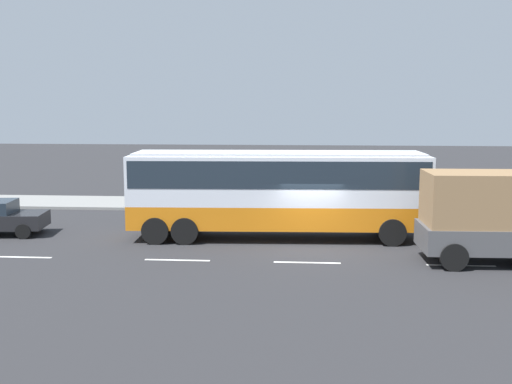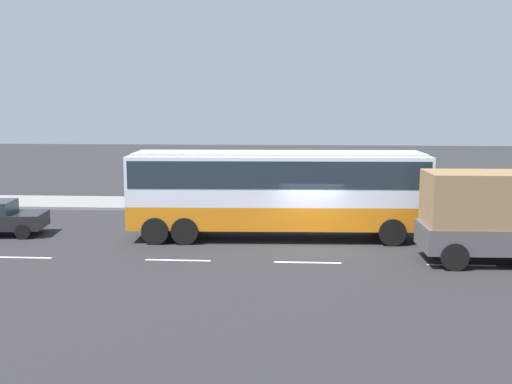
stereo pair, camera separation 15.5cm
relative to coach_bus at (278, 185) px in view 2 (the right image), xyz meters
name	(u,v)px [view 2 (the right image)]	position (x,y,z in m)	size (l,w,h in m)	color
ground_plane	(311,247)	(1.39, -1.46, -2.27)	(120.00, 120.00, 0.00)	#28282B
sidewalk_curb	(308,205)	(1.39, 8.33, -2.19)	(80.00, 4.00, 0.15)	gray
lane_centreline	(166,260)	(-3.96, -3.91, -2.26)	(23.71, 0.16, 0.01)	white
coach_bus	(278,185)	(0.00, 0.00, 0.00)	(12.44, 3.14, 3.66)	orange
pedestrian_near_curb	(225,191)	(-3.09, 7.05, -1.25)	(0.32, 0.32, 1.52)	#38334C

